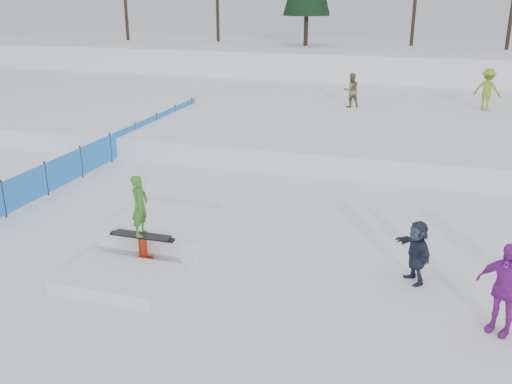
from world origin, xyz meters
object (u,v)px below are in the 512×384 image
(walker_ygreen, at_px, (487,89))
(spectator_dark, at_px, (416,252))
(walker_olive, at_px, (351,90))
(safety_fence, at_px, (111,148))
(jib_rail_feature, at_px, (154,240))
(spectator_purple, at_px, (504,289))

(walker_ygreen, distance_m, spectator_dark, 16.61)
(walker_ygreen, bearing_deg, walker_olive, 31.77)
(walker_ygreen, height_order, spectator_dark, walker_ygreen)
(safety_fence, bearing_deg, walker_ygreen, 36.89)
(jib_rail_feature, bearing_deg, spectator_dark, 2.45)
(walker_ygreen, xyz_separation_m, jib_rail_feature, (-8.56, -16.65, -1.44))
(walker_ygreen, bearing_deg, spectator_dark, 102.69)
(safety_fence, height_order, jib_rail_feature, jib_rail_feature)
(safety_fence, relative_size, spectator_purple, 8.89)
(spectator_purple, height_order, spectator_dark, spectator_purple)
(spectator_dark, relative_size, jib_rail_feature, 0.32)
(spectator_purple, height_order, jib_rail_feature, jib_rail_feature)
(walker_olive, height_order, walker_ygreen, walker_ygreen)
(spectator_purple, bearing_deg, safety_fence, 178.23)
(walker_olive, xyz_separation_m, spectator_purple, (5.18, -16.81, -0.69))
(walker_olive, distance_m, spectator_purple, 17.60)
(safety_fence, bearing_deg, spectator_purple, -31.49)
(walker_olive, bearing_deg, spectator_dark, 70.02)
(spectator_purple, relative_size, jib_rail_feature, 0.41)
(safety_fence, distance_m, spectator_purple, 14.88)
(safety_fence, xyz_separation_m, jib_rail_feature, (4.99, -6.49, -0.25))
(spectator_dark, distance_m, jib_rail_feature, 6.13)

